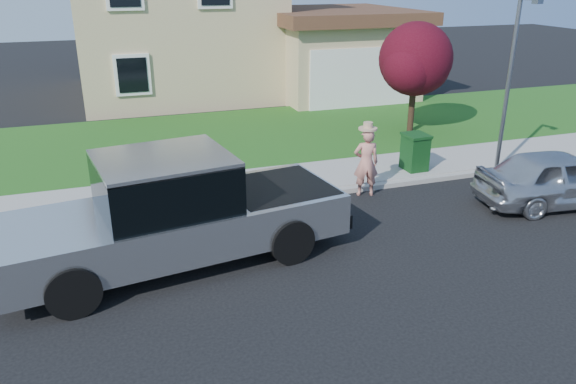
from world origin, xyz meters
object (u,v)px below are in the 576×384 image
object	(u,v)px
pickup_truck	(175,213)
sedan	(560,178)
woman	(366,161)
street_lamp	(511,78)
trash_bin	(415,152)
ornamental_tree	(416,63)

from	to	relation	value
pickup_truck	sedan	bearing A→B (deg)	-8.93
woman	street_lamp	xyz separation A→B (m)	(4.01, 0.10, 1.76)
sedan	trash_bin	xyz separation A→B (m)	(-2.12, 2.93, -0.01)
pickup_truck	street_lamp	xyz separation A→B (m)	(8.88, 2.00, 1.65)
trash_bin	street_lamp	xyz separation A→B (m)	(2.10, -0.82, 1.98)
woman	street_lamp	world-z (taller)	street_lamp
woman	sedan	bearing A→B (deg)	168.33
woman	sedan	distance (m)	4.51
ornamental_tree	trash_bin	world-z (taller)	ornamental_tree
sedan	street_lamp	world-z (taller)	street_lamp
woman	ornamental_tree	size ratio (longest dim) A/B	0.51
ornamental_tree	pickup_truck	bearing A→B (deg)	-143.97
woman	ornamental_tree	world-z (taller)	ornamental_tree
ornamental_tree	sedan	bearing A→B (deg)	-88.96
woman	ornamental_tree	distance (m)	6.14
pickup_truck	woman	bearing A→B (deg)	13.09
pickup_truck	ornamental_tree	distance (m)	10.95
pickup_truck	ornamental_tree	bearing A→B (deg)	27.79
sedan	ornamental_tree	world-z (taller)	ornamental_tree
trash_bin	pickup_truck	bearing A→B (deg)	-158.49
pickup_truck	woman	world-z (taller)	pickup_truck
woman	sedan	world-z (taller)	woman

